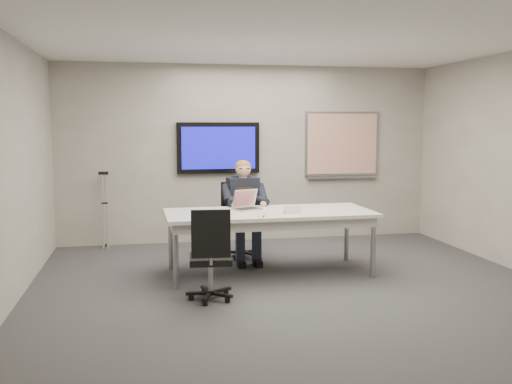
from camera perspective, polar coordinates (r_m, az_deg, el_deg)
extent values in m
cube|color=#363638|center=(6.48, 4.21, -9.99)|extent=(6.00, 6.00, 0.02)
cube|color=white|center=(6.27, 4.44, 15.32)|extent=(6.00, 6.00, 0.02)
cube|color=gray|center=(9.14, -0.70, 3.85)|extent=(6.00, 0.02, 2.80)
cube|color=gray|center=(3.44, 17.76, -1.34)|extent=(6.00, 0.02, 2.80)
cube|color=gray|center=(6.14, -23.78, 1.85)|extent=(0.02, 6.00, 2.80)
cube|color=white|center=(7.10, 1.35, -2.11)|extent=(2.58, 1.11, 0.04)
cube|color=beige|center=(7.12, 1.35, -2.79)|extent=(2.47, 1.00, 0.11)
cylinder|color=gray|center=(6.56, -8.04, -6.43)|extent=(0.06, 0.06, 0.75)
cylinder|color=gray|center=(7.13, 11.64, -5.44)|extent=(0.06, 0.06, 0.75)
cylinder|color=gray|center=(7.44, -8.52, -4.87)|extent=(0.06, 0.06, 0.75)
cylinder|color=gray|center=(7.94, 9.05, -4.14)|extent=(0.06, 0.06, 0.75)
cube|color=black|center=(9.01, -3.79, 4.43)|extent=(1.30, 0.08, 0.80)
cube|color=#0C0C84|center=(8.96, -3.75, 4.42)|extent=(1.16, 0.01, 0.66)
cube|color=gray|center=(9.51, 8.58, 4.79)|extent=(1.25, 0.04, 1.05)
cube|color=white|center=(9.49, 8.62, 4.79)|extent=(1.18, 0.01, 0.98)
cube|color=gray|center=(9.51, 8.59, 1.47)|extent=(1.18, 0.05, 0.04)
cylinder|color=gray|center=(8.04, -1.35, -4.59)|extent=(0.06, 0.06, 0.36)
cube|color=black|center=(8.00, -1.35, -3.32)|extent=(0.59, 0.59, 0.07)
cube|color=black|center=(8.14, -2.13, -0.78)|extent=(0.42, 0.19, 0.52)
cylinder|color=gray|center=(6.16, -4.57, -8.28)|extent=(0.06, 0.06, 0.34)
cube|color=black|center=(6.12, -4.58, -6.72)|extent=(0.47, 0.47, 0.07)
cube|color=black|center=(5.85, -4.54, -4.19)|extent=(0.40, 0.08, 0.50)
cube|color=black|center=(7.92, -1.32, -0.67)|extent=(0.45, 0.29, 0.59)
cube|color=#362116|center=(7.79, -1.16, -0.57)|extent=(0.22, 0.04, 0.28)
sphere|color=#E0A489|center=(7.84, -1.29, 2.31)|extent=(0.21, 0.21, 0.21)
ellipsoid|color=brown|center=(7.86, -1.31, 2.54)|extent=(0.22, 0.22, 0.19)
cube|color=#B6B6B9|center=(7.21, -0.90, -1.72)|extent=(0.41, 0.36, 0.02)
cube|color=black|center=(7.20, -0.89, -1.65)|extent=(0.34, 0.27, 0.00)
cube|color=#B6B6B9|center=(7.35, -1.12, -0.61)|extent=(0.35, 0.22, 0.23)
cube|color=red|center=(7.34, -1.11, -0.59)|extent=(0.30, 0.18, 0.19)
cylinder|color=black|center=(6.70, 0.78, -2.40)|extent=(0.06, 0.15, 0.01)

